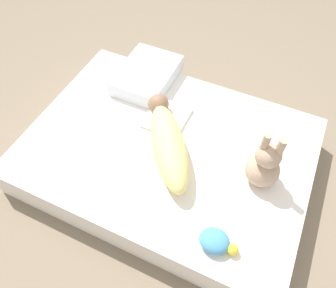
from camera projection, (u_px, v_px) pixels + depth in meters
ground_plane at (167, 166)px, 1.75m from camera, size 12.00×12.00×0.00m
bed_mattress at (167, 156)px, 1.67m from camera, size 1.37×0.99×0.19m
burp_cloth at (167, 118)px, 1.68m from camera, size 0.20×0.22×0.02m
swaddled_baby at (168, 142)px, 1.51m from camera, size 0.42×0.52×0.15m
pillow at (147, 75)px, 1.82m from camera, size 0.28×0.38×0.09m
bunny_plush at (264, 165)px, 1.39m from camera, size 0.15×0.15×0.30m
turtle_plush at (216, 241)px, 1.27m from camera, size 0.16×0.11×0.07m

